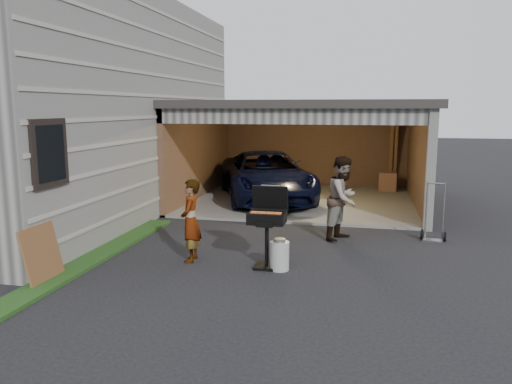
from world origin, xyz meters
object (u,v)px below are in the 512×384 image
minivan (266,178)px  propane_tank (280,256)px  man (343,198)px  bbq_grill (267,221)px  plywood_panel (42,254)px  hand_truck (433,230)px  woman (191,221)px

minivan → propane_tank: minivan is taller
man → bbq_grill: size_ratio=1.25×
propane_tank → bbq_grill: bearing=157.8°
man → propane_tank: 2.52m
man → bbq_grill: bearing=176.2°
man → plywood_panel: bearing=153.9°
propane_tank → hand_truck: (2.78, 2.53, -0.01)m
woman → hand_truck: size_ratio=1.21×
hand_truck → minivan: bearing=151.1°
woman → man: bearing=121.4°
plywood_panel → woman: bearing=39.5°
bbq_grill → plywood_panel: (-3.30, -1.50, -0.37)m
minivan → bbq_grill: bbq_grill is taller
minivan → hand_truck: bearing=-60.9°
bbq_grill → hand_truck: (3.02, 2.44, -0.59)m
plywood_panel → hand_truck: 7.45m
propane_tank → plywood_panel: (-3.53, -1.41, 0.21)m
woman → hand_truck: woman is taller
bbq_grill → plywood_panel: bbq_grill is taller
minivan → plywood_panel: minivan is taller
hand_truck → bbq_grill: bearing=-129.8°
bbq_grill → plywood_panel: bearing=-155.5°
man → bbq_grill: 2.46m
woman → man: man is taller
man → hand_truck: size_ratio=1.43×
minivan → woman: woman is taller
minivan → plywood_panel: 7.81m
man → minivan: bearing=56.4°
man → bbq_grill: man is taller
man → plywood_panel: (-4.47, -3.67, -0.42)m
man → plywood_panel: size_ratio=1.89×
man → hand_truck: man is taller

